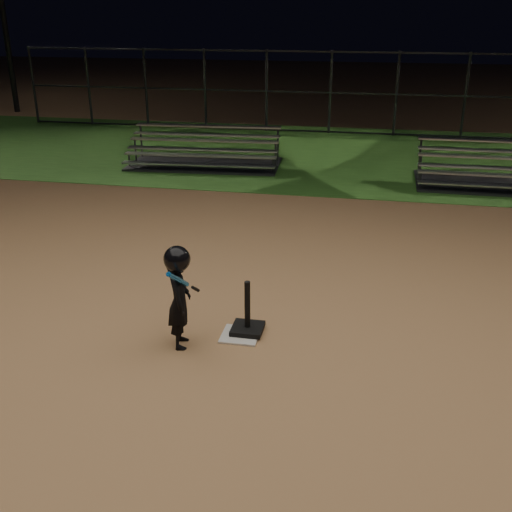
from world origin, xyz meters
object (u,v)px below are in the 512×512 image
(home_plate, at_px, (240,335))
(batting_tee, at_px, (247,322))
(bleacher_left, at_px, (204,158))
(child_batter, at_px, (179,294))
(bleacher_right, at_px, (503,178))

(home_plate, height_order, batting_tee, batting_tee)
(home_plate, relative_size, bleacher_left, 0.12)
(home_plate, bearing_deg, child_batter, -152.48)
(home_plate, distance_m, bleacher_left, 8.62)
(bleacher_left, relative_size, bleacher_right, 1.01)
(home_plate, bearing_deg, bleacher_right, 60.40)
(child_batter, bearing_deg, home_plate, -75.72)
(home_plate, height_order, bleacher_left, bleacher_left)
(bleacher_left, bearing_deg, bleacher_right, -8.17)
(bleacher_right, bearing_deg, child_batter, -121.38)
(batting_tee, relative_size, bleacher_right, 0.18)
(bleacher_left, bearing_deg, home_plate, -74.96)
(child_batter, distance_m, bleacher_right, 9.35)
(bleacher_left, bearing_deg, child_batter, -79.64)
(home_plate, relative_size, batting_tee, 0.68)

